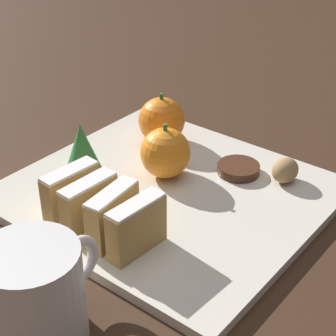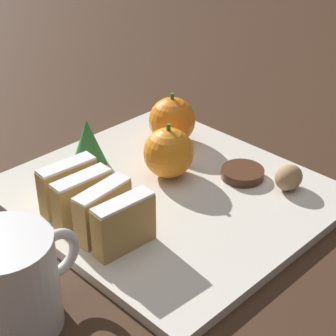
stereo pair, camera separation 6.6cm
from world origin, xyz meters
The scene contains 12 objects.
ground_plane centered at (0.00, 0.00, 0.00)m, with size 6.00×6.00×0.00m, color #382316.
serving_platter centered at (0.00, 0.00, 0.01)m, with size 0.32×0.35×0.01m.
stollen_slice_front centered at (-0.11, -0.05, 0.04)m, with size 0.07×0.02×0.06m.
stollen_slice_second centered at (-0.11, -0.01, 0.04)m, with size 0.07×0.03×0.06m.
stollen_slice_third centered at (-0.11, 0.02, 0.04)m, with size 0.07×0.02×0.06m.
stollen_slice_fourth centered at (-0.11, 0.05, 0.04)m, with size 0.07×0.03×0.06m.
orange_near centered at (0.02, 0.02, 0.04)m, with size 0.06×0.06×0.07m.
orange_far centered at (0.09, 0.08, 0.04)m, with size 0.06×0.06×0.07m.
walnut centered at (0.10, -0.10, 0.03)m, with size 0.04×0.03×0.03m.
chocolate_cookie centered at (0.09, -0.05, 0.02)m, with size 0.05×0.05×0.01m.
evergreen_sprig centered at (-0.03, 0.11, 0.04)m, with size 0.05×0.05×0.06m.
coffee_mug centered at (-0.24, -0.05, 0.05)m, with size 0.12×0.09×0.09m.
Camera 1 is at (-0.45, -0.35, 0.38)m, focal length 60.00 mm.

